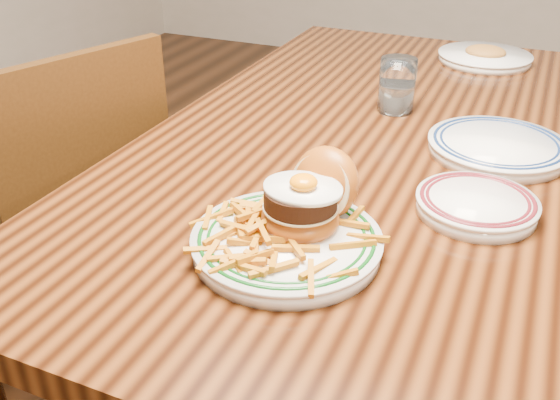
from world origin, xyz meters
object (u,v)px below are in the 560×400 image
at_px(table, 365,171).
at_px(chair_left, 72,218).
at_px(main_plate, 293,225).
at_px(side_plate, 477,204).

height_order(table, chair_left, chair_left).
height_order(chair_left, main_plate, chair_left).
bearing_deg(main_plate, table, 105.37).
distance_m(chair_left, side_plate, 0.96).
bearing_deg(main_plate, chair_left, 171.60).
bearing_deg(main_plate, side_plate, 54.56).
relative_size(main_plate, side_plate, 1.52).
bearing_deg(side_plate, chair_left, 163.10).
relative_size(table, side_plate, 8.24).
relative_size(chair_left, main_plate, 3.09).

